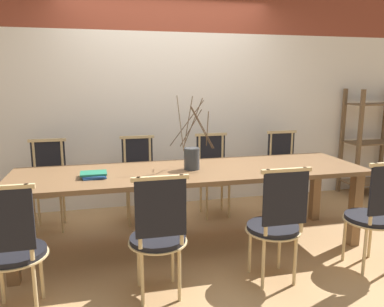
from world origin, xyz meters
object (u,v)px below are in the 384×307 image
Objects in this scene: vase_centerpiece at (192,157)px; book_stack at (94,175)px; shelving_rack at (371,143)px; dining_table at (192,178)px; chair_near_center at (276,222)px; chair_far_center at (214,173)px.

vase_centerpiece is 0.89m from book_stack.
vase_centerpiece is 0.47× the size of shelving_rack.
dining_table is 2.96m from shelving_rack.
chair_near_center is 4.24× the size of book_stack.
chair_near_center is at bearing -27.78° from book_stack.
chair_near_center is 1.00× the size of chair_far_center.
dining_table is 0.92m from chair_far_center.
book_stack is at bearing 33.44° from chair_far_center.
shelving_rack is at bearing -173.65° from chair_far_center.
dining_table is at bearing 120.82° from chair_near_center.
vase_centerpiece reaches higher than chair_far_center.
shelving_rack is at bearing 38.70° from chair_near_center.
chair_near_center is at bearing -59.69° from vase_centerpiece.
chair_near_center is at bearing -141.30° from shelving_rack.
chair_near_center is 1.58m from chair_far_center.
chair_near_center is 0.65× the size of shelving_rack.
shelving_rack reaches higher than chair_near_center.
shelving_rack is at bearing 20.75° from dining_table.
vase_centerpiece reaches higher than dining_table.
book_stack is at bearing 152.22° from chair_near_center.
chair_near_center is (0.47, -0.79, -0.17)m from dining_table.
shelving_rack is (2.32, 0.26, 0.22)m from chair_far_center.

